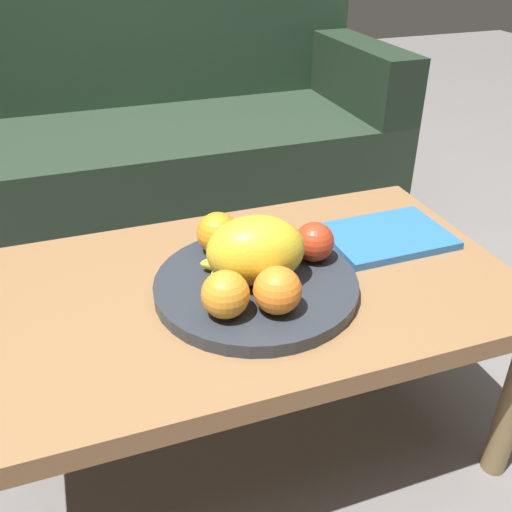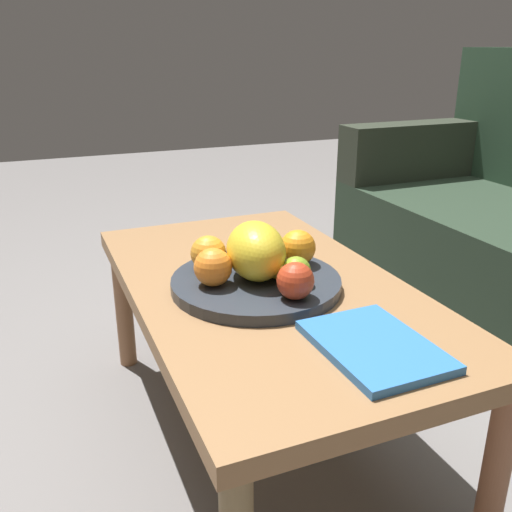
{
  "view_description": "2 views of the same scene",
  "coord_description": "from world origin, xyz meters",
  "px_view_note": "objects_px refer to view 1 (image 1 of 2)",
  "views": [
    {
      "loc": [
        -0.26,
        -0.83,
        1.0
      ],
      "look_at": [
        0.02,
        -0.03,
        0.49
      ],
      "focal_mm": 39.86,
      "sensor_mm": 36.0,
      "label": 1
    },
    {
      "loc": [
        1.05,
        -0.46,
        0.91
      ],
      "look_at": [
        0.02,
        -0.03,
        0.49
      ],
      "focal_mm": 39.3,
      "sensor_mm": 36.0,
      "label": 2
    }
  ],
  "objects_px": {
    "orange_left": "(218,233)",
    "apple_front": "(280,242)",
    "couch": "(142,146)",
    "orange_right": "(225,294)",
    "apple_left": "(314,241)",
    "banana_bunch": "(247,260)",
    "melon_large_front": "(256,250)",
    "magazine": "(387,236)",
    "orange_front": "(277,290)",
    "fruit_bowl": "(256,285)",
    "coffee_table": "(242,305)"
  },
  "relations": [
    {
      "from": "apple_left",
      "to": "melon_large_front",
      "type": "bearing_deg",
      "value": -165.29
    },
    {
      "from": "fruit_bowl",
      "to": "orange_right",
      "type": "relative_size",
      "value": 4.62
    },
    {
      "from": "orange_right",
      "to": "apple_left",
      "type": "bearing_deg",
      "value": 28.82
    },
    {
      "from": "apple_front",
      "to": "banana_bunch",
      "type": "distance_m",
      "value": 0.08
    },
    {
      "from": "melon_large_front",
      "to": "orange_front",
      "type": "distance_m",
      "value": 0.1
    },
    {
      "from": "orange_left",
      "to": "banana_bunch",
      "type": "bearing_deg",
      "value": -71.39
    },
    {
      "from": "fruit_bowl",
      "to": "banana_bunch",
      "type": "relative_size",
      "value": 2.26
    },
    {
      "from": "orange_right",
      "to": "apple_left",
      "type": "height_order",
      "value": "orange_right"
    },
    {
      "from": "orange_left",
      "to": "magazine",
      "type": "distance_m",
      "value": 0.36
    },
    {
      "from": "couch",
      "to": "apple_front",
      "type": "bearing_deg",
      "value": -84.54
    },
    {
      "from": "orange_left",
      "to": "apple_front",
      "type": "bearing_deg",
      "value": -28.0
    },
    {
      "from": "apple_left",
      "to": "magazine",
      "type": "distance_m",
      "value": 0.21
    },
    {
      "from": "melon_large_front",
      "to": "orange_front",
      "type": "relative_size",
      "value": 2.15
    },
    {
      "from": "coffee_table",
      "to": "magazine",
      "type": "height_order",
      "value": "magazine"
    },
    {
      "from": "fruit_bowl",
      "to": "coffee_table",
      "type": "bearing_deg",
      "value": 119.95
    },
    {
      "from": "orange_left",
      "to": "apple_front",
      "type": "height_order",
      "value": "orange_left"
    },
    {
      "from": "orange_right",
      "to": "couch",
      "type": "bearing_deg",
      "value": 87.66
    },
    {
      "from": "orange_left",
      "to": "orange_right",
      "type": "distance_m",
      "value": 0.2
    },
    {
      "from": "apple_left",
      "to": "coffee_table",
      "type": "bearing_deg",
      "value": -179.09
    },
    {
      "from": "fruit_bowl",
      "to": "orange_right",
      "type": "xyz_separation_m",
      "value": [
        -0.08,
        -0.08,
        0.05
      ]
    },
    {
      "from": "melon_large_front",
      "to": "orange_left",
      "type": "relative_size",
      "value": 2.12
    },
    {
      "from": "couch",
      "to": "melon_large_front",
      "type": "distance_m",
      "value": 1.13
    },
    {
      "from": "couch",
      "to": "orange_left",
      "type": "xyz_separation_m",
      "value": [
        -0.0,
        -1.0,
        0.17
      ]
    },
    {
      "from": "orange_front",
      "to": "apple_left",
      "type": "distance_m",
      "value": 0.18
    },
    {
      "from": "orange_front",
      "to": "apple_front",
      "type": "bearing_deg",
      "value": 67.41
    },
    {
      "from": "banana_bunch",
      "to": "magazine",
      "type": "height_order",
      "value": "banana_bunch"
    },
    {
      "from": "fruit_bowl",
      "to": "orange_left",
      "type": "bearing_deg",
      "value": 106.91
    },
    {
      "from": "melon_large_front",
      "to": "banana_bunch",
      "type": "xyz_separation_m",
      "value": [
        -0.01,
        0.03,
        -0.04
      ]
    },
    {
      "from": "banana_bunch",
      "to": "coffee_table",
      "type": "bearing_deg",
      "value": 173.05
    },
    {
      "from": "orange_front",
      "to": "orange_right",
      "type": "height_order",
      "value": "same"
    },
    {
      "from": "orange_right",
      "to": "magazine",
      "type": "height_order",
      "value": "orange_right"
    },
    {
      "from": "fruit_bowl",
      "to": "orange_left",
      "type": "distance_m",
      "value": 0.13
    },
    {
      "from": "orange_left",
      "to": "apple_front",
      "type": "xyz_separation_m",
      "value": [
        0.1,
        -0.06,
        -0.01
      ]
    },
    {
      "from": "couch",
      "to": "banana_bunch",
      "type": "xyz_separation_m",
      "value": [
        0.03,
        -1.09,
        0.16
      ]
    },
    {
      "from": "melon_large_front",
      "to": "orange_front",
      "type": "bearing_deg",
      "value": -88.13
    },
    {
      "from": "apple_left",
      "to": "magazine",
      "type": "xyz_separation_m",
      "value": [
        0.2,
        0.05,
        -0.05
      ]
    },
    {
      "from": "orange_left",
      "to": "orange_front",
      "type": "bearing_deg",
      "value": -79.89
    },
    {
      "from": "couch",
      "to": "orange_right",
      "type": "distance_m",
      "value": 1.21
    },
    {
      "from": "couch",
      "to": "apple_front",
      "type": "xyz_separation_m",
      "value": [
        0.1,
        -1.05,
        0.16
      ]
    },
    {
      "from": "apple_front",
      "to": "orange_left",
      "type": "bearing_deg",
      "value": 152.0
    },
    {
      "from": "coffee_table",
      "to": "melon_large_front",
      "type": "bearing_deg",
      "value": -60.79
    },
    {
      "from": "coffee_table",
      "to": "apple_left",
      "type": "height_order",
      "value": "apple_left"
    },
    {
      "from": "apple_left",
      "to": "banana_bunch",
      "type": "height_order",
      "value": "apple_left"
    },
    {
      "from": "coffee_table",
      "to": "magazine",
      "type": "xyz_separation_m",
      "value": [
        0.34,
        0.06,
        0.06
      ]
    },
    {
      "from": "coffee_table",
      "to": "orange_front",
      "type": "bearing_deg",
      "value": -80.92
    },
    {
      "from": "banana_bunch",
      "to": "magazine",
      "type": "xyz_separation_m",
      "value": [
        0.33,
        0.06,
        -0.04
      ]
    },
    {
      "from": "orange_front",
      "to": "orange_left",
      "type": "bearing_deg",
      "value": 100.11
    },
    {
      "from": "orange_left",
      "to": "fruit_bowl",
      "type": "bearing_deg",
      "value": -73.09
    },
    {
      "from": "orange_left",
      "to": "apple_left",
      "type": "distance_m",
      "value": 0.18
    },
    {
      "from": "fruit_bowl",
      "to": "apple_left",
      "type": "bearing_deg",
      "value": 14.79
    }
  ]
}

